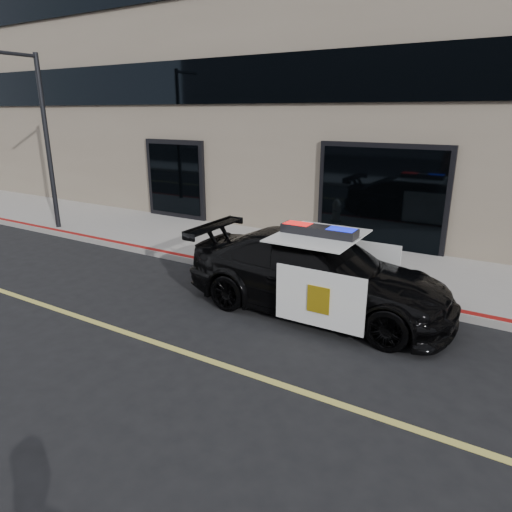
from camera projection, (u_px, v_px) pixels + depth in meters
The scene contains 6 objects.
ground at pixel (294, 389), 6.24m from camera, with size 120.00×120.00×0.00m, color black.
sidewalk_n at pixel (397, 273), 10.49m from camera, with size 60.00×3.50×0.15m, color gray.
building_n at pixel (465, 24), 12.98m from camera, with size 60.00×7.00×12.00m, color #756856.
police_car at pixel (317, 273), 8.52m from camera, with size 2.35×5.08×1.65m.
fire_hydrant at pixel (267, 244), 11.30m from camera, with size 0.34×0.47×0.75m.
street_light at pixel (44, 135), 13.53m from camera, with size 0.14×1.29×5.08m.
Camera 1 is at (2.34, -4.88, 3.63)m, focal length 32.00 mm.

